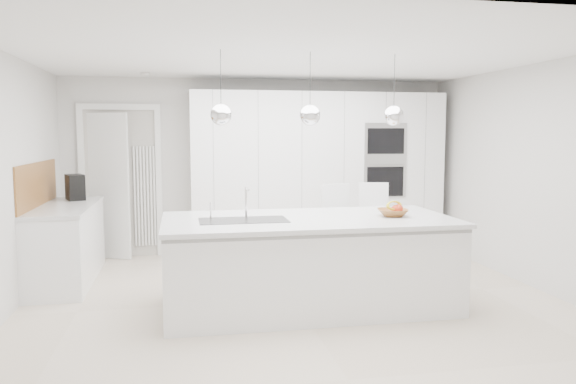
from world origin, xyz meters
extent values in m
plane|color=beige|center=(0.00, 0.00, 0.00)|extent=(5.50, 5.50, 0.00)
plane|color=silver|center=(0.00, 2.50, 1.25)|extent=(5.50, 0.00, 5.50)
plane|color=silver|center=(-2.75, 0.00, 1.25)|extent=(0.00, 5.00, 5.00)
plane|color=white|center=(0.00, 0.00, 2.50)|extent=(5.50, 5.50, 0.00)
cube|color=white|center=(0.80, 2.20, 1.15)|extent=(3.60, 0.60, 2.30)
cube|color=white|center=(-2.20, 2.42, 1.00)|extent=(0.76, 0.38, 2.00)
cube|color=white|center=(-2.45, 1.20, 0.43)|extent=(0.60, 1.80, 0.86)
cube|color=silver|center=(-2.45, 1.20, 0.88)|extent=(0.62, 1.82, 0.04)
cube|color=#96602D|center=(-2.74, 1.20, 1.15)|extent=(0.02, 1.80, 0.50)
cube|color=white|center=(0.10, -0.30, 0.43)|extent=(2.80, 1.20, 0.86)
cube|color=silver|center=(0.10, -0.25, 0.88)|extent=(2.84, 1.40, 0.04)
cylinder|color=white|center=(-0.50, -0.10, 1.05)|extent=(0.02, 0.02, 0.30)
sphere|color=white|center=(-0.75, -0.30, 1.90)|extent=(0.20, 0.20, 0.20)
sphere|color=white|center=(0.10, -0.30, 1.90)|extent=(0.20, 0.20, 0.20)
sphere|color=white|center=(0.95, -0.30, 1.90)|extent=(0.20, 0.20, 0.20)
imported|color=#96602D|center=(0.95, -0.32, 0.94)|extent=(0.35, 0.35, 0.07)
cube|color=black|center=(-2.43, 1.75, 1.06)|extent=(0.28, 0.35, 0.32)
sphere|color=red|center=(1.02, -0.30, 0.97)|extent=(0.09, 0.09, 0.09)
sphere|color=red|center=(1.00, -0.33, 0.97)|extent=(0.07, 0.07, 0.07)
sphere|color=red|center=(0.98, -0.31, 0.97)|extent=(0.08, 0.08, 0.08)
torus|color=yellow|center=(0.96, -0.32, 1.01)|extent=(0.22, 0.16, 0.20)
camera|label=1|loc=(-1.13, -5.59, 1.73)|focal=35.00mm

